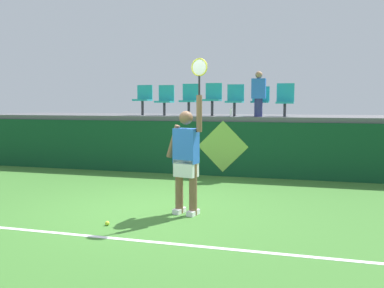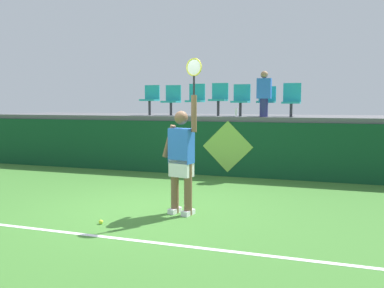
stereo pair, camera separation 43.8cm
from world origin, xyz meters
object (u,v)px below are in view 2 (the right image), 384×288
object	(u,v)px
tennis_player	(182,157)
stadium_chair_6	(292,99)
spectator_0	(264,93)
water_bottle	(236,113)
stadium_chair_2	(196,98)
stadium_chair_5	(267,99)
stadium_chair_3	(219,97)
stadium_chair_0	(151,98)
stadium_chair_1	(172,99)
stadium_chair_4	(241,99)
tennis_ball	(101,222)

from	to	relation	value
tennis_player	stadium_chair_6	bearing A→B (deg)	73.13
spectator_0	water_bottle	bearing A→B (deg)	-168.73
water_bottle	stadium_chair_2	distance (m)	1.41
stadium_chair_6	spectator_0	world-z (taller)	spectator_0
stadium_chair_2	spectator_0	world-z (taller)	spectator_0
tennis_player	stadium_chair_5	xyz separation A→B (m)	(0.71, 4.37, 0.95)
tennis_player	stadium_chair_3	distance (m)	4.53
stadium_chair_0	stadium_chair_3	xyz separation A→B (m)	(1.97, 0.00, 0.01)
tennis_player	stadium_chair_5	distance (m)	4.53
stadium_chair_5	stadium_chair_6	world-z (taller)	stadium_chair_6
stadium_chair_3	stadium_chair_1	bearing A→B (deg)	179.94
stadium_chair_0	stadium_chair_1	xyz separation A→B (m)	(0.64, 0.01, -0.03)
stadium_chair_4	stadium_chair_5	distance (m)	0.66
stadium_chair_4	stadium_chair_1	bearing A→B (deg)	180.00
stadium_chair_5	stadium_chair_3	bearing A→B (deg)	179.75
water_bottle	stadium_chair_1	size ratio (longest dim) A/B	0.25
stadium_chair_6	spectator_0	bearing A→B (deg)	-144.55
tennis_player	stadium_chair_5	world-z (taller)	tennis_player
stadium_chair_3	stadium_chair_4	size ratio (longest dim) A/B	1.05
water_bottle	stadium_chair_5	xyz separation A→B (m)	(0.66, 0.56, 0.32)
stadium_chair_2	stadium_chair_5	size ratio (longest dim) A/B	1.12
stadium_chair_3	stadium_chair_4	world-z (taller)	stadium_chair_3
tennis_ball	stadium_chair_6	distance (m)	6.08
stadium_chair_4	spectator_0	size ratio (longest dim) A/B	0.74
stadium_chair_4	stadium_chair_5	world-z (taller)	stadium_chair_4
stadium_chair_5	stadium_chair_1	bearing A→B (deg)	179.85
stadium_chair_1	stadium_chair_4	bearing A→B (deg)	-0.00
stadium_chair_0	tennis_ball	bearing A→B (deg)	-73.69
stadium_chair_4	stadium_chair_6	distance (m)	1.28
stadium_chair_0	stadium_chair_2	distance (m)	1.33
water_bottle	spectator_0	distance (m)	0.82
tennis_ball	stadium_chair_2	size ratio (longest dim) A/B	0.08
stadium_chair_2	stadium_chair_4	bearing A→B (deg)	-0.05
stadium_chair_4	tennis_ball	bearing A→B (deg)	-100.79
stadium_chair_0	stadium_chair_6	bearing A→B (deg)	0.14
water_bottle	stadium_chair_4	size ratio (longest dim) A/B	0.25
stadium_chair_3	stadium_chair_6	xyz separation A→B (m)	(1.87, 0.01, -0.05)
stadium_chair_1	stadium_chair_2	distance (m)	0.69
tennis_player	stadium_chair_3	bearing A→B (deg)	97.02
stadium_chair_0	stadium_chair_3	world-z (taller)	stadium_chair_3
tennis_ball	stadium_chair_0	xyz separation A→B (m)	(-1.55, 5.30, 1.92)
tennis_ball	spectator_0	bearing A→B (deg)	71.06
stadium_chair_2	tennis_player	bearing A→B (deg)	-74.92
water_bottle	stadium_chair_4	world-z (taller)	stadium_chair_4
tennis_ball	stadium_chair_3	bearing A→B (deg)	85.47
stadium_chair_1	spectator_0	distance (m)	2.62
water_bottle	stadium_chair_2	bearing A→B (deg)	155.20
water_bottle	stadium_chair_3	distance (m)	0.91
stadium_chair_5	stadium_chair_0	bearing A→B (deg)	179.97
water_bottle	stadium_chair_2	world-z (taller)	stadium_chair_2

